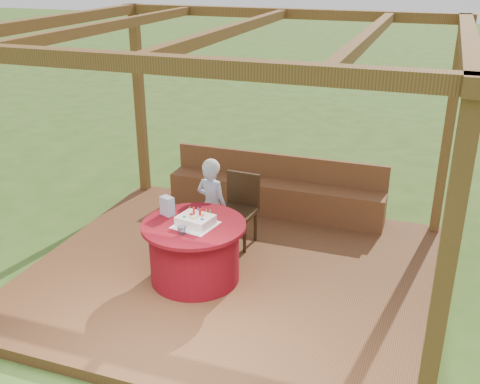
% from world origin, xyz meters
% --- Properties ---
extents(ground, '(60.00, 60.00, 0.00)m').
position_xyz_m(ground, '(0.00, 0.00, 0.00)').
color(ground, '#34541C').
rests_on(ground, ground).
extents(deck, '(4.50, 4.00, 0.12)m').
position_xyz_m(deck, '(0.00, 0.00, 0.06)').
color(deck, brown).
rests_on(deck, ground).
extents(pergola, '(4.50, 4.00, 2.72)m').
position_xyz_m(pergola, '(0.00, 0.00, 2.41)').
color(pergola, brown).
rests_on(pergola, deck).
extents(bench, '(3.00, 0.42, 0.80)m').
position_xyz_m(bench, '(0.00, 1.72, 0.38)').
color(bench, brown).
rests_on(bench, deck).
extents(table, '(1.13, 1.13, 0.68)m').
position_xyz_m(table, '(-0.34, -0.29, 0.46)').
color(table, maroon).
rests_on(table, deck).
extents(chair, '(0.46, 0.46, 0.88)m').
position_xyz_m(chair, '(-0.17, 0.72, 0.61)').
color(chair, '#332110').
rests_on(chair, deck).
extents(elderly_woman, '(0.43, 0.32, 1.13)m').
position_xyz_m(elderly_woman, '(-0.45, 0.51, 0.70)').
color(elderly_woman, '#9ABCE5').
rests_on(elderly_woman, deck).
extents(birthday_cake, '(0.47, 0.47, 0.18)m').
position_xyz_m(birthday_cake, '(-0.30, -0.31, 0.85)').
color(birthday_cake, white).
rests_on(birthday_cake, table).
extents(gift_bag, '(0.17, 0.15, 0.21)m').
position_xyz_m(gift_bag, '(-0.70, -0.17, 0.90)').
color(gift_bag, pink).
rests_on(gift_bag, table).
extents(drinking_glass, '(0.11, 0.11, 0.09)m').
position_xyz_m(drinking_glass, '(-0.35, -0.55, 0.84)').
color(drinking_glass, white).
rests_on(drinking_glass, table).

